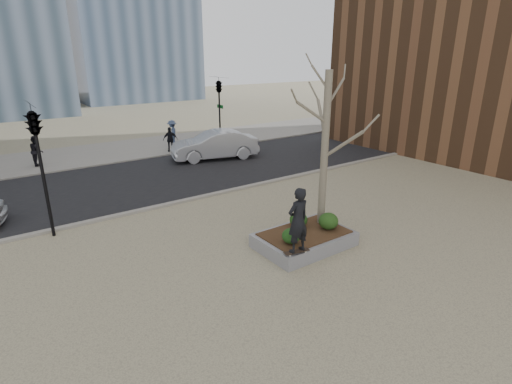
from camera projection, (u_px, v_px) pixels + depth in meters
ground at (280, 254)px, 12.47m from camera, size 120.00×120.00×0.00m
street at (156, 177)px, 20.15m from camera, size 60.00×8.00×0.02m
far_sidewalk at (114, 151)px, 25.53m from camera, size 60.00×6.00×0.02m
planter at (304, 240)px, 12.94m from camera, size 3.00×2.00×0.45m
planter_mulch at (305, 233)px, 12.86m from camera, size 2.70×1.70×0.04m
sycamore_tree at (326, 126)px, 12.54m from camera, size 2.80×2.80×6.60m
shrub_left at (291, 236)px, 12.06m from camera, size 0.55×0.55×0.47m
shrub_middle at (298, 220)px, 13.19m from camera, size 0.60×0.60×0.51m
shrub_right at (328, 221)px, 13.03m from camera, size 0.64×0.64×0.55m
skateboard at (297, 252)px, 11.58m from camera, size 0.80×0.35×0.08m
skateboarder at (298, 220)px, 11.24m from camera, size 0.72×0.48×1.94m
car_silver at (215, 145)px, 23.43m from camera, size 5.29×3.00×1.65m
car_third at (365, 126)px, 30.45m from camera, size 5.11×3.09×1.39m
pedestrian_a at (37, 151)px, 22.01m from camera, size 0.75×0.89×1.66m
pedestrian_b at (172, 133)px, 26.80m from camera, size 1.17×1.26×1.70m
pedestrian_c at (170, 139)px, 25.12m from camera, size 0.98×0.60×1.56m
traffic_light_near at (43, 173)px, 13.02m from camera, size 0.60×2.48×4.50m
traffic_light_far at (220, 112)px, 26.51m from camera, size 0.60×2.48×4.50m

